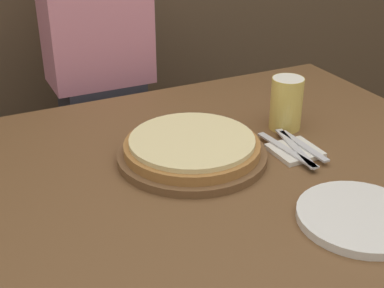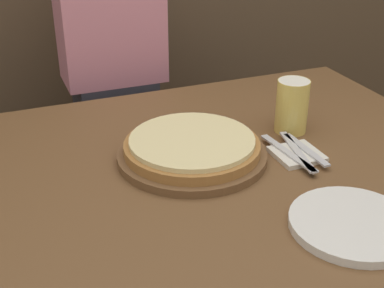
% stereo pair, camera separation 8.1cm
% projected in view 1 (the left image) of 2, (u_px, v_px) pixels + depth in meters
% --- Properties ---
extents(dining_table, '(1.26, 1.03, 0.75)m').
position_uv_depth(dining_table, '(223.00, 283.00, 1.44)').
color(dining_table, brown).
rests_on(dining_table, ground_plane).
extents(pizza_on_board, '(0.36, 0.36, 0.06)m').
position_uv_depth(pizza_on_board, '(192.00, 149.00, 1.28)').
color(pizza_on_board, brown).
rests_on(pizza_on_board, dining_table).
extents(beer_glass, '(0.09, 0.09, 0.14)m').
position_uv_depth(beer_glass, '(287.00, 101.00, 1.41)').
color(beer_glass, '#E5C65B').
rests_on(beer_glass, dining_table).
extents(dinner_plate, '(0.25, 0.25, 0.02)m').
position_uv_depth(dinner_plate, '(360.00, 217.00, 1.06)').
color(dinner_plate, white).
rests_on(dinner_plate, dining_table).
extents(napkin_stack, '(0.11, 0.11, 0.01)m').
position_uv_depth(napkin_stack, '(295.00, 151.00, 1.32)').
color(napkin_stack, silver).
rests_on(napkin_stack, dining_table).
extents(fork, '(0.04, 0.21, 0.00)m').
position_uv_depth(fork, '(287.00, 150.00, 1.30)').
color(fork, silver).
rests_on(fork, napkin_stack).
extents(dinner_knife, '(0.06, 0.21, 0.00)m').
position_uv_depth(dinner_knife, '(295.00, 148.00, 1.31)').
color(dinner_knife, silver).
rests_on(dinner_knife, napkin_stack).
extents(spoon, '(0.02, 0.18, 0.00)m').
position_uv_depth(spoon, '(304.00, 146.00, 1.32)').
color(spoon, silver).
rests_on(spoon, napkin_stack).
extents(diner_person, '(0.33, 0.20, 1.33)m').
position_uv_depth(diner_person, '(102.00, 99.00, 1.86)').
color(diner_person, '#33333D').
rests_on(diner_person, ground_plane).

